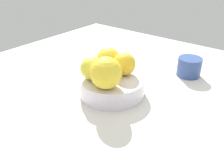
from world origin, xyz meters
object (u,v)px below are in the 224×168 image
(orange_in_bowl_2, at_px, (124,64))
(orange_in_bowl_3, at_px, (106,73))
(ceramic_cup, at_px, (189,67))
(orange_in_bowl_0, at_px, (92,68))
(orange_in_bowl_1, at_px, (108,59))
(fruit_bowl, at_px, (112,86))

(orange_in_bowl_2, distance_m, orange_in_bowl_3, 0.09)
(orange_in_bowl_3, height_order, ceramic_cup, orange_in_bowl_3)
(orange_in_bowl_0, distance_m, orange_in_bowl_1, 0.07)
(orange_in_bowl_0, distance_m, orange_in_bowl_3, 0.06)
(fruit_bowl, distance_m, ceramic_cup, 0.27)
(orange_in_bowl_1, bearing_deg, orange_in_bowl_0, 92.11)
(orange_in_bowl_2, bearing_deg, orange_in_bowl_0, 55.39)
(orange_in_bowl_3, xyz_separation_m, ceramic_cup, (-0.10, -0.30, -0.06))
(fruit_bowl, distance_m, orange_in_bowl_3, 0.09)
(fruit_bowl, xyz_separation_m, orange_in_bowl_3, (-0.02, 0.05, 0.07))
(orange_in_bowl_2, distance_m, ceramic_cup, 0.24)
(fruit_bowl, height_order, ceramic_cup, ceramic_cup)
(fruit_bowl, relative_size, orange_in_bowl_2, 2.88)
(orange_in_bowl_3, bearing_deg, fruit_bowl, -66.98)
(fruit_bowl, bearing_deg, ceramic_cup, -116.58)
(orange_in_bowl_3, bearing_deg, orange_in_bowl_0, -12.64)
(orange_in_bowl_2, bearing_deg, fruit_bowl, 69.83)
(orange_in_bowl_2, bearing_deg, ceramic_cup, -117.65)
(orange_in_bowl_1, distance_m, ceramic_cup, 0.27)
(ceramic_cup, bearing_deg, orange_in_bowl_2, 62.35)
(orange_in_bowl_0, bearing_deg, orange_in_bowl_1, -87.89)
(orange_in_bowl_1, xyz_separation_m, orange_in_bowl_2, (-0.05, -0.00, -0.00))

